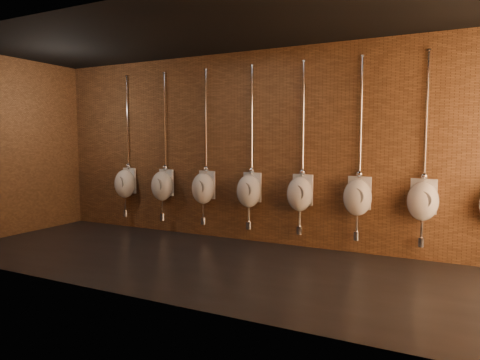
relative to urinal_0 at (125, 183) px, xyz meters
The scene contains 9 objects.
ground 3.28m from the urinal_0, 25.32° to the right, with size 8.50×8.50×0.00m, color black.
room_shell 3.35m from the urinal_0, 25.32° to the right, with size 8.54×3.04×3.22m.
urinal_0 is the anchor object (origin of this frame).
urinal_1 0.89m from the urinal_0, ahead, with size 0.49×0.44×2.72m.
urinal_2 1.78m from the urinal_0, ahead, with size 0.49×0.44×2.72m.
urinal_3 2.68m from the urinal_0, ahead, with size 0.49×0.44×2.72m.
urinal_4 3.57m from the urinal_0, ahead, with size 0.49×0.44×2.72m.
urinal_5 4.46m from the urinal_0, ahead, with size 0.49×0.44×2.72m.
urinal_6 5.35m from the urinal_0, ahead, with size 0.49×0.44×2.72m.
Camera 1 is at (2.86, -5.05, 1.71)m, focal length 32.00 mm.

